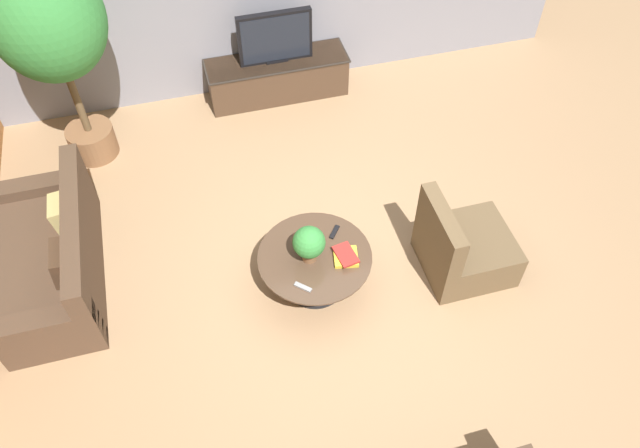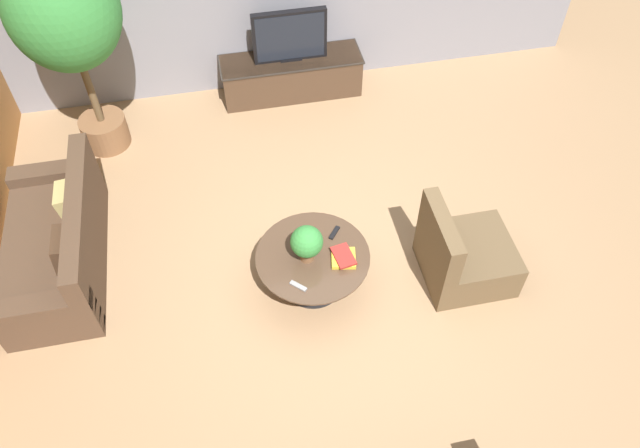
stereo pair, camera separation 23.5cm
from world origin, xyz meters
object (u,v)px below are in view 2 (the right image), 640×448
object	(u,v)px
potted_plant_tabletop	(307,243)
coffee_table	(313,264)
couch_by_wall	(59,246)
television	(290,36)
armchair_wicker	(463,256)
potted_palm_tall	(65,18)
media_console	(291,75)

from	to	relation	value
potted_plant_tabletop	coffee_table	bearing A→B (deg)	14.19
coffee_table	couch_by_wall	bearing A→B (deg)	162.84
television	couch_by_wall	world-z (taller)	television
television	armchair_wicker	xyz separation A→B (m)	(1.09, -3.02, -0.53)
potted_palm_tall	couch_by_wall	bearing A→B (deg)	-102.51
coffee_table	couch_by_wall	world-z (taller)	couch_by_wall
potted_plant_tabletop	couch_by_wall	bearing A→B (deg)	162.13
coffee_table	potted_plant_tabletop	world-z (taller)	potted_plant_tabletop
armchair_wicker	potted_palm_tall	size ratio (longest dim) A/B	0.37
television	coffee_table	distance (m)	2.91
potted_palm_tall	potted_plant_tabletop	bearing A→B (deg)	-52.13
coffee_table	potted_palm_tall	size ratio (longest dim) A/B	0.45
armchair_wicker	potted_palm_tall	xyz separation A→B (m)	(-3.31, 2.55, 1.33)
television	armchair_wicker	size ratio (longest dim) A/B	1.00
media_console	armchair_wicker	size ratio (longest dim) A/B	1.96
couch_by_wall	potted_plant_tabletop	world-z (taller)	couch_by_wall
media_console	coffee_table	world-z (taller)	media_console
media_console	coffee_table	xyz separation A→B (m)	(-0.30, -2.86, 0.05)
media_console	potted_plant_tabletop	size ratio (longest dim) A/B	4.43
armchair_wicker	potted_plant_tabletop	xyz separation A→B (m)	(-1.45, 0.15, 0.39)
media_console	potted_plant_tabletop	xyz separation A→B (m)	(-0.35, -2.87, 0.40)
couch_by_wall	potted_palm_tall	distance (m)	2.17
media_console	potted_plant_tabletop	world-z (taller)	potted_plant_tabletop
potted_plant_tabletop	television	bearing A→B (deg)	83.00
television	media_console	bearing A→B (deg)	90.00
coffee_table	potted_palm_tall	distance (m)	3.33
armchair_wicker	couch_by_wall	bearing A→B (deg)	76.75
armchair_wicker	potted_palm_tall	distance (m)	4.39
couch_by_wall	armchair_wicker	size ratio (longest dim) A/B	2.09
media_console	potted_plant_tabletop	distance (m)	2.92
media_console	television	xyz separation A→B (m)	(0.00, -0.00, 0.55)
coffee_table	armchair_wicker	size ratio (longest dim) A/B	1.20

